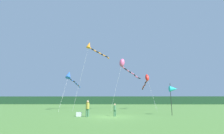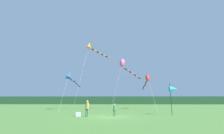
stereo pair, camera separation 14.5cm
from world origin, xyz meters
TOP-DOWN VIEW (x-y plane):
  - ground_plane at (0.00, 0.00)m, footprint 120.00×120.00m
  - distant_treeline at (0.00, 45.00)m, footprint 108.00×2.90m
  - person_adult at (-2.39, -0.20)m, footprint 0.37×0.37m
  - person_child at (0.46, 0.34)m, footprint 0.29×0.29m
  - cooler_box at (-3.35, 0.17)m, footprint 0.53×0.36m
  - banner_flag_pole at (7.28, 1.71)m, footprint 0.90×0.70m
  - kite_red at (6.14, 12.28)m, footprint 0.85×9.36m
  - kite_orange at (-3.76, 10.21)m, footprint 5.39×5.53m
  - kite_rainbow at (2.01, 11.92)m, footprint 6.06×7.96m
  - kite_blue at (-7.40, 10.30)m, footprint 1.08×9.90m

SIDE VIEW (x-z plane):
  - ground_plane at x=0.00m, z-range 0.00..0.00m
  - cooler_box at x=-3.35m, z-range 0.00..0.43m
  - person_child at x=0.46m, z-range 0.08..1.37m
  - person_adult at x=-2.39m, z-range 0.10..1.76m
  - distant_treeline at x=0.00m, z-range 0.00..2.86m
  - banner_flag_pole at x=7.28m, z-range 1.13..4.75m
  - kite_red at x=6.14m, z-range 2.12..8.47m
  - kite_blue at x=-7.40m, z-range 2.33..9.01m
  - kite_rainbow at x=2.01m, z-range 3.48..12.66m
  - kite_orange at x=-3.76m, z-range 5.02..16.86m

